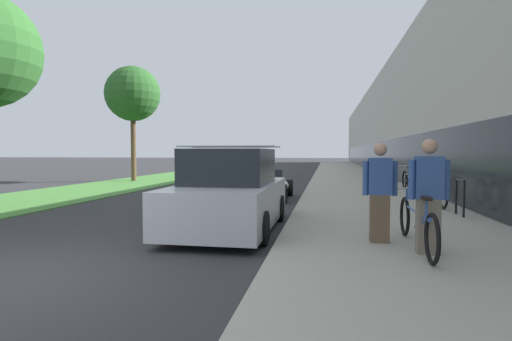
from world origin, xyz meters
name	(u,v)px	position (x,y,z in m)	size (l,w,h in m)	color
sidewalk_slab	(349,177)	(5.40, 21.00, 0.07)	(4.38, 70.00, 0.14)	#A39E8E
storefront_facade	(439,127)	(12.62, 29.00, 3.60)	(10.01, 70.00, 7.21)	#BCB7AD
lawn_strip	(195,173)	(-5.89, 25.00, 0.01)	(4.57, 70.00, 0.03)	#478438
tandem_bicycle	(417,224)	(5.39, 2.30, 0.51)	(0.52, 2.54, 0.86)	black
person_rider	(429,196)	(5.48, 1.98, 0.97)	(0.57, 0.22, 1.66)	#756B5B
person_bystander	(380,192)	(4.89, 2.64, 0.95)	(0.55, 0.22, 1.62)	brown
bike_rack_hoop	(460,194)	(7.09, 5.81, 0.65)	(0.05, 0.60, 0.84)	black
cruiser_bike_nearest	(438,192)	(7.01, 7.35, 0.54)	(0.52, 1.77, 0.95)	black
cruiser_bike_middle	(423,185)	(7.18, 9.85, 0.53)	(0.52, 1.70, 0.92)	black
cruiser_bike_farthest	(407,180)	(7.11, 12.13, 0.54)	(0.52, 1.74, 0.95)	black
parked_sedan_curbside	(230,194)	(2.07, 3.89, 0.75)	(1.96, 4.18, 1.75)	silver
vintage_roadster_curbside	(264,186)	(1.91, 9.46, 0.43)	(1.78, 3.87, 1.00)	white
street_tree_far	(133,94)	(-6.54, 16.53, 4.80)	(3.01, 3.01, 6.34)	brown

